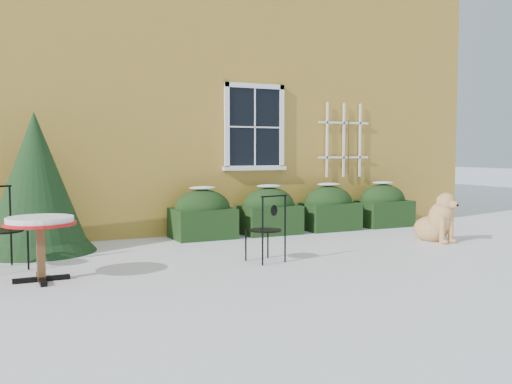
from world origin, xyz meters
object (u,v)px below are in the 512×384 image
evergreen_shrub (36,196)px  patio_chair_far (0,228)px  dog (437,221)px  bistro_table (40,228)px  patio_chair_near (267,228)px

evergreen_shrub → patio_chair_far: 1.32m
dog → bistro_table: bearing=178.2°
evergreen_shrub → bistro_table: (-0.12, -2.10, -0.22)m
evergreen_shrub → bistro_table: size_ratio=2.59×
patio_chair_near → dog: (3.38, 0.37, -0.12)m
bistro_table → dog: 6.30m
patio_chair_far → dog: (6.69, -0.64, -0.19)m
bistro_table → patio_chair_far: 1.03m
evergreen_shrub → dog: bearing=-16.3°
patio_chair_near → bistro_table: bearing=-12.5°
patio_chair_far → bistro_table: bearing=-90.8°
patio_chair_near → patio_chair_far: (-3.31, 1.01, 0.07)m
patio_chair_near → patio_chair_far: bearing=-28.0°
bistro_table → dog: (6.29, 0.29, -0.29)m
evergreen_shrub → dog: 6.45m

